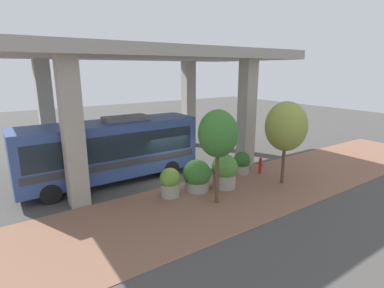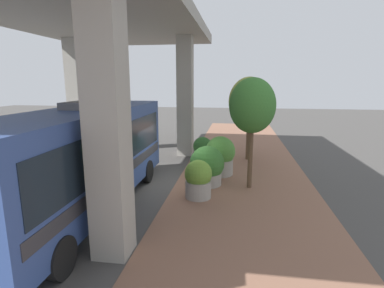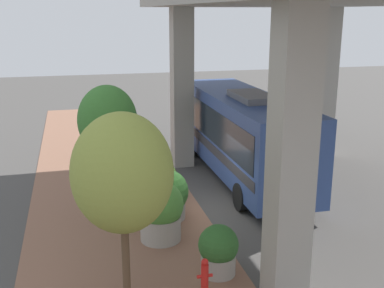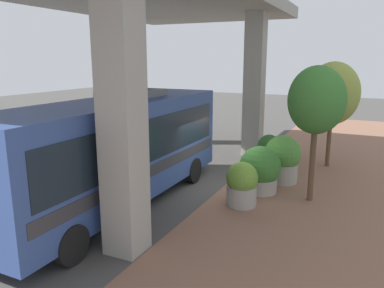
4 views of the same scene
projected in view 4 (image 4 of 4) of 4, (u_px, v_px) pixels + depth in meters
ground_plane at (223, 188)px, 14.34m from camera, size 80.00×80.00×0.00m
sidewalk_strip at (303, 200)px, 13.07m from camera, size 6.00×40.00×0.02m
overpass at (129, 10)px, 14.54m from camera, size 9.40×19.08×7.65m
bus at (117, 146)px, 12.19m from camera, size 2.70×10.08×3.78m
fire_hydrant at (287, 150)px, 18.09m from camera, size 0.39×0.19×1.06m
planter_front at (260, 170)px, 13.74m from camera, size 1.51×1.51×1.73m
planter_middle at (242, 184)px, 12.45m from camera, size 1.06×1.06×1.52m
planter_back at (282, 159)px, 14.86m from camera, size 1.44×1.44×1.90m
planter_extra at (269, 150)px, 17.46m from camera, size 1.08×1.08×1.41m
street_tree_near at (333, 94)px, 16.52m from camera, size 2.31×2.31×4.74m
street_tree_far at (317, 101)px, 12.29m from camera, size 1.88×1.88×4.64m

